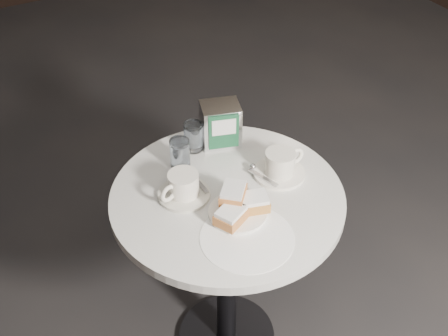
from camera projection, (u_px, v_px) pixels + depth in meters
The scene contains 8 objects.
cafe_table at pixel (227, 240), 1.79m from camera, with size 0.70×0.70×0.74m.
sugar_spill at pixel (247, 238), 1.53m from camera, with size 0.26×0.26×0.00m, color white.
beignet_plate at pixel (239, 207), 1.58m from camera, with size 0.19×0.19×0.08m.
coffee_cup_left at pixel (183, 187), 1.64m from camera, with size 0.19×0.19×0.08m.
coffee_cup_right at pixel (280, 165), 1.71m from camera, with size 0.17×0.17×0.08m.
water_glass_left at pixel (180, 154), 1.73m from camera, with size 0.07×0.07×0.10m.
water_glass_right at pixel (193, 137), 1.80m from camera, with size 0.08×0.08×0.10m.
napkin_dispenser at pixel (221, 124), 1.82m from camera, with size 0.15×0.13×0.14m.
Camera 1 is at (-0.61, -1.07, 1.87)m, focal length 45.00 mm.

